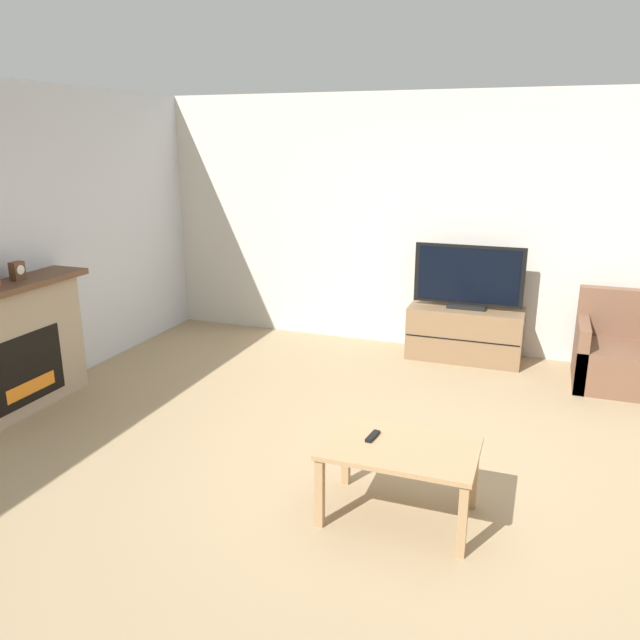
# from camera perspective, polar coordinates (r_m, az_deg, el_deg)

# --- Properties ---
(ground_plane) EXTENTS (24.00, 24.00, 0.00)m
(ground_plane) POSITION_cam_1_polar(r_m,az_deg,el_deg) (4.42, 7.19, -14.25)
(ground_plane) COLOR #9E8460
(wall_back) EXTENTS (12.00, 0.06, 2.70)m
(wall_back) POSITION_cam_1_polar(r_m,az_deg,el_deg) (6.74, 13.30, 8.36)
(wall_back) COLOR beige
(wall_back) RESTS_ON ground
(fireplace) EXTENTS (0.41, 1.47, 1.12)m
(fireplace) POSITION_cam_1_polar(r_m,az_deg,el_deg) (5.74, -26.33, -2.31)
(fireplace) COLOR tan
(fireplace) RESTS_ON ground
(mantel_clock) EXTENTS (0.08, 0.11, 0.15)m
(mantel_clock) POSITION_cam_1_polar(r_m,az_deg,el_deg) (5.68, -25.94, 4.07)
(mantel_clock) COLOR brown
(mantel_clock) RESTS_ON fireplace
(tv_stand) EXTENTS (1.16, 0.48, 0.55)m
(tv_stand) POSITION_cam_1_polar(r_m,az_deg,el_deg) (6.67, 13.08, -1.21)
(tv_stand) COLOR brown
(tv_stand) RESTS_ON ground
(tv) EXTENTS (1.10, 0.18, 0.65)m
(tv) POSITION_cam_1_polar(r_m,az_deg,el_deg) (6.52, 13.40, 3.67)
(tv) COLOR black
(tv) RESTS_ON tv_stand
(armchair) EXTENTS (0.70, 0.76, 0.86)m
(armchair) POSITION_cam_1_polar(r_m,az_deg,el_deg) (6.44, 25.34, -2.95)
(armchair) COLOR brown
(armchair) RESTS_ON ground
(coffee_table) EXTENTS (0.91, 0.59, 0.48)m
(coffee_table) POSITION_cam_1_polar(r_m,az_deg,el_deg) (3.84, 7.30, -12.23)
(coffee_table) COLOR #A37F56
(coffee_table) RESTS_ON ground
(remote) EXTENTS (0.06, 0.15, 0.02)m
(remote) POSITION_cam_1_polar(r_m,az_deg,el_deg) (3.88, 4.84, -10.54)
(remote) COLOR black
(remote) RESTS_ON coffee_table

